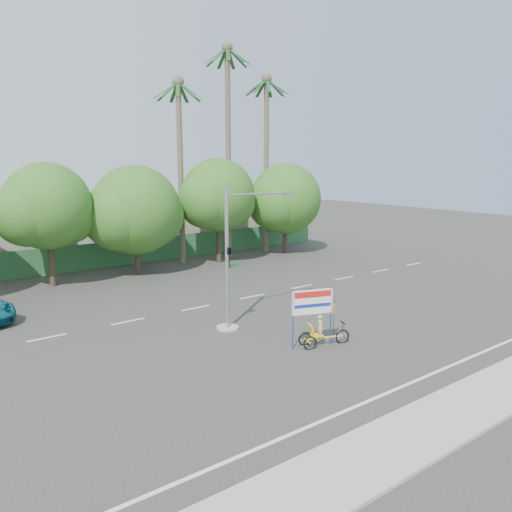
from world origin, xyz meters
TOP-DOWN VIEW (x-y plane):
  - ground at (0.00, 0.00)m, footprint 120.00×120.00m
  - sidewalk_near at (0.00, -7.50)m, footprint 50.00×2.40m
  - fence at (0.00, 21.50)m, footprint 38.00×0.08m
  - building_right at (8.00, 26.00)m, footprint 14.00×8.00m
  - tree_left at (-7.05, 18.00)m, footprint 6.66×5.60m
  - tree_center at (-1.05, 18.00)m, footprint 7.62×6.40m
  - tree_right at (5.95, 18.00)m, footprint 6.90×5.80m
  - tree_far_right at (12.95, 18.00)m, footprint 7.38×6.20m
  - palm_tall at (8.00, 19.50)m, footprint 3.73×3.79m
  - palm_mid at (12.00, 19.50)m, footprint 3.73×3.79m
  - palm_short at (3.50, 19.50)m, footprint 3.73×3.79m
  - traffic_signal at (-2.20, 3.98)m, footprint 4.72×1.10m
  - trike_billboard at (-0.60, -0.35)m, footprint 2.68×1.20m

SIDE VIEW (x-z plane):
  - ground at x=0.00m, z-range 0.00..0.00m
  - sidewalk_near at x=0.00m, z-range 0.00..0.12m
  - fence at x=0.00m, z-range 0.00..2.00m
  - trike_billboard at x=-0.60m, z-range -0.27..2.49m
  - building_right at x=8.00m, z-range 0.00..3.60m
  - traffic_signal at x=-2.20m, z-range -0.58..6.42m
  - tree_center at x=-1.05m, z-range 0.54..8.39m
  - tree_far_right at x=12.95m, z-range 0.68..8.61m
  - tree_left at x=-7.05m, z-range 1.02..9.09m
  - tree_right at x=5.95m, z-range 1.06..9.42m
  - palm_short at x=3.50m, z-range 1.64..16.09m
  - palm_mid at x=12.00m, z-range 1.67..17.12m
  - palm_tall at x=8.00m, z-range 1.74..19.19m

